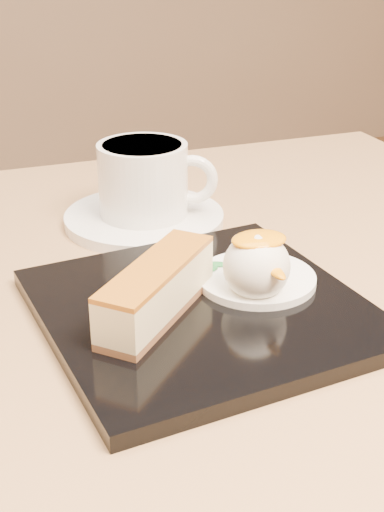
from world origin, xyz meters
name	(u,v)px	position (x,y,z in m)	size (l,w,h in m)	color
table	(183,496)	(0.00, 0.00, 0.56)	(0.80, 0.80, 0.72)	black
dessert_plate	(202,310)	(0.02, 0.01, 0.73)	(0.22, 0.22, 0.01)	black
cheesecake	(157,290)	(-0.02, 0.01, 0.75)	(0.11, 0.11, 0.04)	brown
cream_smear	(256,279)	(0.07, 0.03, 0.73)	(0.09, 0.09, 0.01)	white
ice_cream_scoop	(257,266)	(0.06, 0.01, 0.76)	(0.05, 0.05, 0.05)	white
mango_sauce	(259,240)	(0.06, 0.01, 0.78)	(0.04, 0.03, 0.01)	orange
mint_sprig	(208,266)	(0.04, 0.05, 0.74)	(0.03, 0.02, 0.00)	#297D37
saucer	(144,218)	(0.03, 0.19, 0.72)	(0.15, 0.15, 0.01)	white
coffee_cup	(145,178)	(0.03, 0.19, 0.76)	(0.11, 0.08, 0.07)	white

